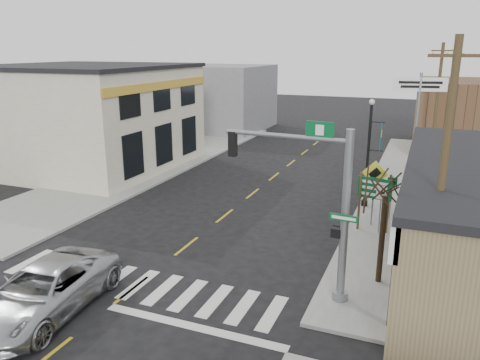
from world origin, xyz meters
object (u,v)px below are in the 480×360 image
at_px(guide_sign, 374,194).
at_px(lamp_post, 370,146).
at_px(suv, 44,290).
at_px(utility_pole_far, 437,103).
at_px(traffic_signal_pole, 324,196).
at_px(fire_hydrant, 395,246).
at_px(bare_tree, 387,180).
at_px(utility_pole_near, 441,184).
at_px(dance_center_sign, 419,99).

xyz_separation_m(guide_sign, lamp_post, (-0.73, 3.49, 1.46)).
bearing_deg(suv, utility_pole_far, 62.24).
height_order(traffic_signal_pole, fire_hydrant, traffic_signal_pole).
bearing_deg(lamp_post, bare_tree, -85.84).
bearing_deg(traffic_signal_pole, bare_tree, 49.77).
distance_m(guide_sign, utility_pole_far, 15.38).
bearing_deg(traffic_signal_pole, suv, -148.24).
height_order(fire_hydrant, utility_pole_near, utility_pole_near).
height_order(suv, traffic_signal_pole, traffic_signal_pole).
distance_m(lamp_post, dance_center_sign, 7.06).
bearing_deg(utility_pole_near, traffic_signal_pole, 171.33).
height_order(lamp_post, dance_center_sign, dance_center_sign).
relative_size(traffic_signal_pole, dance_center_sign, 0.89).
bearing_deg(utility_pole_near, fire_hydrant, 100.00).
height_order(suv, fire_hydrant, suv).
height_order(traffic_signal_pole, bare_tree, traffic_signal_pole).
bearing_deg(lamp_post, fire_hydrant, -78.65).
relative_size(suv, dance_center_sign, 0.85).
xyz_separation_m(traffic_signal_pole, utility_pole_far, (3.24, 21.50, 0.81)).
distance_m(guide_sign, lamp_post, 3.86).
height_order(traffic_signal_pole, dance_center_sign, dance_center_sign).
xyz_separation_m(suv, fire_hydrant, (9.92, 8.15, -0.22)).
height_order(suv, guide_sign, guide_sign).
xyz_separation_m(dance_center_sign, utility_pole_near, (1.17, -16.69, -0.69)).
height_order(lamp_post, utility_pole_far, utility_pole_far).
bearing_deg(dance_center_sign, suv, -125.82).
height_order(bare_tree, utility_pole_far, utility_pole_far).
relative_size(fire_hydrant, dance_center_sign, 0.12).
distance_m(fire_hydrant, bare_tree, 4.06).
relative_size(fire_hydrant, lamp_post, 0.14).
distance_m(guide_sign, dance_center_sign, 10.62).
bearing_deg(bare_tree, lamp_post, 100.50).
distance_m(fire_hydrant, dance_center_sign, 13.27).
relative_size(lamp_post, utility_pole_near, 0.67).
height_order(utility_pole_near, utility_pole_far, utility_pole_far).
xyz_separation_m(utility_pole_near, utility_pole_far, (-0.08, 21.64, 0.01)).
distance_m(suv, utility_pole_near, 12.37).
distance_m(dance_center_sign, utility_pole_far, 5.11).
xyz_separation_m(fire_hydrant, utility_pole_far, (1.15, 17.42, 3.84)).
xyz_separation_m(suv, guide_sign, (8.77, 10.57, 1.10)).
height_order(dance_center_sign, utility_pole_near, utility_pole_near).
bearing_deg(bare_tree, traffic_signal_pole, -134.58).
bearing_deg(utility_pole_far, traffic_signal_pole, -94.68).
distance_m(traffic_signal_pole, guide_sign, 6.79).
relative_size(guide_sign, fire_hydrant, 3.41).
height_order(dance_center_sign, utility_pole_far, utility_pole_far).
height_order(fire_hydrant, bare_tree, bare_tree).
relative_size(suv, fire_hydrant, 7.07).
bearing_deg(lamp_post, traffic_signal_pole, -97.49).
xyz_separation_m(dance_center_sign, bare_tree, (-0.42, -14.80, -1.22)).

